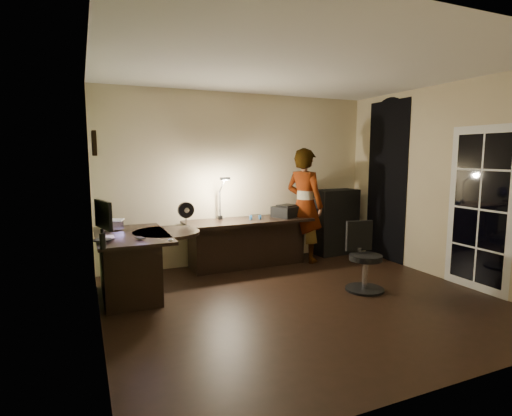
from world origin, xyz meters
name	(u,v)px	position (x,y,z in m)	size (l,w,h in m)	color
floor	(302,301)	(0.00, 0.00, -0.01)	(4.50, 4.00, 0.01)	black
ceiling	(306,67)	(0.00, 0.00, 2.71)	(4.50, 4.00, 0.01)	silver
wall_back	(241,179)	(0.00, 2.00, 1.35)	(4.50, 0.01, 2.70)	beige
wall_front	(451,210)	(0.00, -2.00, 1.35)	(4.50, 0.01, 2.70)	beige
wall_left	(94,196)	(-2.25, 0.00, 1.35)	(0.01, 4.00, 2.70)	beige
wall_right	(446,183)	(2.25, 0.00, 1.35)	(0.01, 4.00, 2.70)	beige
green_wall_overlay	(96,196)	(-2.24, 0.00, 1.35)	(0.00, 4.00, 2.70)	#4D612B
arched_doorway	(387,181)	(2.24, 1.15, 1.30)	(0.01, 0.90, 2.60)	black
french_door	(479,209)	(2.24, -0.55, 1.05)	(0.02, 0.92, 2.10)	white
framed_picture	(94,143)	(-2.22, 0.45, 1.85)	(0.04, 0.30, 0.25)	black
desk_left	(133,265)	(-1.83, 0.98, 0.39)	(0.83, 1.35, 0.78)	black
desk_right	(249,243)	(-0.02, 1.63, 0.37)	(1.98, 0.69, 0.74)	black
cabinet	(336,222)	(1.70, 1.78, 0.57)	(0.76, 0.38, 1.14)	black
laptop_stand	(112,225)	(-2.03, 1.34, 0.85)	(0.25, 0.21, 0.10)	silver
laptop	(111,213)	(-2.03, 1.34, 1.00)	(0.29, 0.27, 0.20)	silver
monitor	(102,226)	(-2.18, 0.64, 0.96)	(0.10, 0.49, 0.32)	black
mouse	(171,240)	(-1.50, 0.29, 0.81)	(0.06, 0.09, 0.03)	silver
phone	(140,238)	(-1.78, 0.61, 0.80)	(0.07, 0.14, 0.01)	black
pen	(163,228)	(-1.43, 1.13, 0.80)	(0.01, 0.15, 0.01)	black
speaker	(103,241)	(-2.19, 0.21, 0.88)	(0.06, 0.06, 0.16)	black
notepad	(108,237)	(-2.12, 0.79, 0.80)	(0.14, 0.20, 0.01)	silver
desk_fan	(186,214)	(-1.05, 1.43, 0.91)	(0.23, 0.12, 0.35)	black
headphones	(255,217)	(0.08, 1.60, 0.78)	(0.20, 0.08, 0.09)	navy
printer	(287,211)	(0.66, 1.65, 0.84)	(0.44, 0.34, 0.19)	black
desk_lamp	(220,197)	(-0.42, 1.83, 1.10)	(0.17, 0.33, 0.72)	black
office_chair	(366,257)	(0.92, -0.01, 0.44)	(0.49, 0.49, 0.88)	black
person	(304,205)	(0.94, 1.58, 0.92)	(0.66, 0.44, 1.84)	#D8A88C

